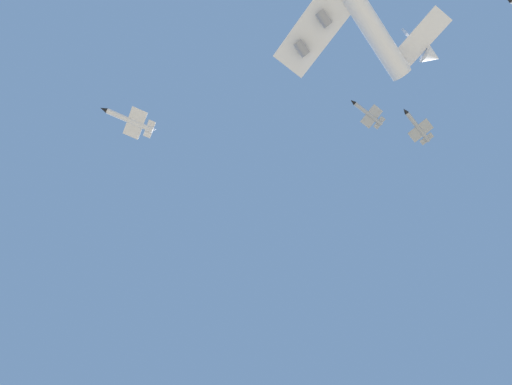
{
  "coord_description": "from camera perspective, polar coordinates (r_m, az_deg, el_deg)",
  "views": [
    {
      "loc": [
        25.45,
        78.08,
        3.81
      ],
      "look_at": [
        11.75,
        60.83,
        81.1
      ],
      "focal_mm": 29.82,
      "sensor_mm": 36.0,
      "label": 1
    }
  ],
  "objects": [
    {
      "name": "chase_jet_left_wing",
      "position": [
        165.37,
        14.81,
        10.17
      ],
      "size": [
        15.22,
        8.16,
        4.0
      ],
      "rotation": [
        0.0,
        0.0,
        -0.04
      ],
      "color": "#999EA3"
    },
    {
      "name": "chase_jet_right_wing",
      "position": [
        121.69,
        -16.56,
        9.23
      ],
      "size": [
        15.31,
        8.85,
        4.0
      ],
      "rotation": [
        0.0,
        0.0,
        -0.25
      ],
      "color": "silver"
    },
    {
      "name": "chase_jet_trailing",
      "position": [
        160.37,
        20.86,
        8.22
      ],
      "size": [
        15.32,
        8.65,
        4.0
      ],
      "rotation": [
        0.0,
        0.0,
        0.18
      ],
      "color": "#999EA3"
    }
  ]
}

